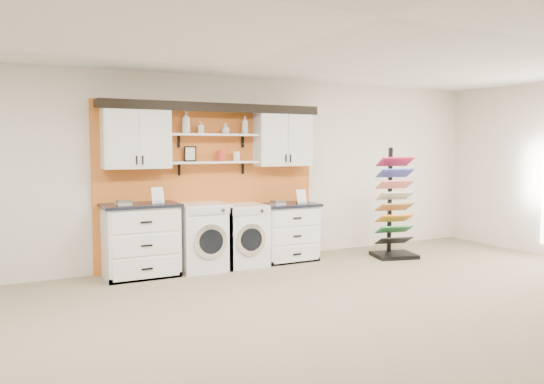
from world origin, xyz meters
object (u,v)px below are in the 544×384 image
dryer (241,235)px  base_cabinet_left (141,240)px  washer (203,237)px  sample_rack (394,223)px  base_cabinet_right (287,232)px

dryer → base_cabinet_left: bearing=179.9°
washer → base_cabinet_left: bearing=179.8°
base_cabinet_left → washer: (0.88, -0.00, -0.02)m
dryer → sample_rack: bearing=-13.2°
base_cabinet_left → base_cabinet_right: 2.26m
washer → sample_rack: bearing=-10.6°
base_cabinet_right → sample_rack: size_ratio=0.52×
dryer → sample_rack: sample_rack is taller
sample_rack → base_cabinet_right: bearing=175.3°
base_cabinet_right → washer: size_ratio=0.95×
sample_rack → washer: bearing=-176.1°
base_cabinet_left → base_cabinet_right: size_ratio=1.13×
base_cabinet_left → sample_rack: size_ratio=0.58×
base_cabinet_left → washer: bearing=-0.2°
base_cabinet_left → dryer: (1.48, -0.00, -0.04)m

